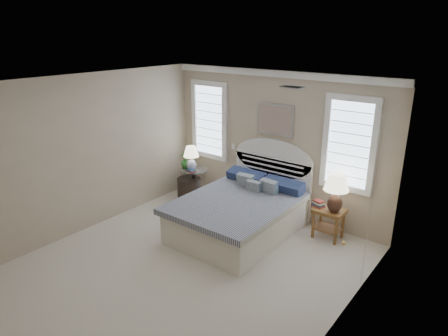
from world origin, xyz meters
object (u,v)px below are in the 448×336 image
at_px(bed, 242,211).
at_px(floor_pot, 189,188).
at_px(side_table_left, 194,180).
at_px(lamp_left, 191,156).
at_px(nightstand_right, 329,217).
at_px(lamp_right, 336,189).

bearing_deg(bed, floor_pot, 163.62).
relative_size(side_table_left, lamp_left, 1.22).
bearing_deg(nightstand_right, lamp_right, -22.70).
bearing_deg(nightstand_right, side_table_left, -178.06).
relative_size(lamp_left, lamp_right, 0.77).
distance_m(bed, side_table_left, 1.75).
height_order(side_table_left, nightstand_right, side_table_left).
bearing_deg(floor_pot, lamp_left, 33.67).
xyz_separation_m(bed, nightstand_right, (1.30, 0.69, 0.00)).
distance_m(bed, lamp_left, 1.82).
relative_size(side_table_left, lamp_right, 0.95).
height_order(side_table_left, lamp_right, lamp_right).
bearing_deg(bed, side_table_left, 160.26).
bearing_deg(lamp_right, bed, -154.80).
distance_m(nightstand_right, lamp_right, 0.56).
bearing_deg(nightstand_right, lamp_left, -176.93).
xyz_separation_m(nightstand_right, lamp_left, (-2.95, -0.16, 0.56)).
bearing_deg(lamp_right, side_table_left, -178.83).
height_order(lamp_left, lamp_right, lamp_right).
relative_size(bed, nightstand_right, 4.29).
distance_m(bed, floor_pot, 1.78).
bearing_deg(floor_pot, lamp_right, 2.86).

